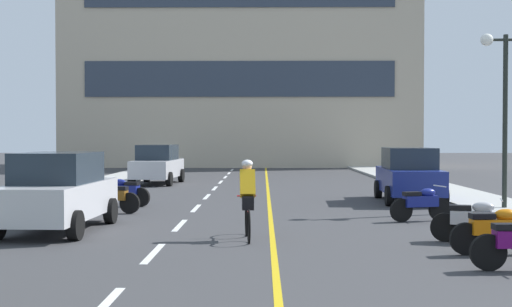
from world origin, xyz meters
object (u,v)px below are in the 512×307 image
object	(u,v)px
parked_car_far	(157,164)
motorcycle_5	(474,220)
motorcycle_4	(496,229)
motorcycle_7	(111,197)
parked_car_near	(58,192)
parked_car_mid	(409,175)
motorcycle_8	(125,191)
street_lamp_mid	(505,80)
cyclist_rider	(248,198)
motorcycle_6	(421,203)

from	to	relation	value
parked_car_far	motorcycle_5	bearing A→B (deg)	-62.04
motorcycle_4	motorcycle_5	bearing A→B (deg)	88.90
motorcycle_5	motorcycle_7	bearing A→B (deg)	148.33
parked_car_near	parked_car_far	xyz separation A→B (m)	(-0.16, 15.71, 0.00)
parked_car_near	motorcycle_7	bearing A→B (deg)	83.70
parked_car_mid	motorcycle_4	bearing A→B (deg)	-93.38
motorcycle_7	motorcycle_8	distance (m)	1.96
street_lamp_mid	parked_car_far	size ratio (longest dim) A/B	1.18
parked_car_far	motorcycle_8	distance (m)	10.11
motorcycle_4	parked_car_near	bearing A→B (deg)	161.22
street_lamp_mid	parked_car_near	bearing A→B (deg)	-160.32
motorcycle_7	parked_car_far	bearing A→B (deg)	92.71
parked_car_mid	cyclist_rider	xyz separation A→B (m)	(-5.23, -8.35, -0.03)
cyclist_rider	motorcycle_6	bearing A→B (deg)	35.26
parked_car_far	motorcycle_7	distance (m)	12.06
street_lamp_mid	motorcycle_4	xyz separation A→B (m)	(-2.76, -7.29, -3.36)
parked_car_far	motorcycle_8	size ratio (longest dim) A/B	2.62
motorcycle_6	motorcycle_8	bearing A→B (deg)	156.02
street_lamp_mid	motorcycle_7	world-z (taller)	street_lamp_mid
motorcycle_6	motorcycle_4	bearing A→B (deg)	-87.50
motorcycle_8	cyclist_rider	distance (m)	7.97
parked_car_far	motorcycle_7	size ratio (longest dim) A/B	2.56
motorcycle_6	street_lamp_mid	bearing A→B (deg)	38.15
street_lamp_mid	motorcycle_8	size ratio (longest dim) A/B	3.08
parked_car_near	cyclist_rider	distance (m)	4.58
motorcycle_4	motorcycle_8	world-z (taller)	same
motorcycle_7	cyclist_rider	xyz separation A→B (m)	(4.01, -4.91, 0.41)
parked_car_far	motorcycle_4	distance (m)	20.92
motorcycle_4	parked_car_mid	bearing A→B (deg)	86.62
street_lamp_mid	motorcycle_4	distance (m)	8.49
parked_car_mid	cyclist_rider	size ratio (longest dim) A/B	2.42
motorcycle_5	parked_car_far	bearing A→B (deg)	117.96
motorcycle_5	cyclist_rider	world-z (taller)	cyclist_rider
motorcycle_4	cyclist_rider	size ratio (longest dim) A/B	0.96
parked_car_mid	motorcycle_7	xyz separation A→B (m)	(-9.23, -3.44, -0.44)
street_lamp_mid	motorcycle_6	world-z (taller)	street_lamp_mid
motorcycle_7	cyclist_rider	world-z (taller)	cyclist_rider
parked_car_mid	motorcycle_5	world-z (taller)	parked_car_mid
parked_car_far	motorcycle_6	bearing A→B (deg)	-57.00
motorcycle_4	motorcycle_5	size ratio (longest dim) A/B	1.03
parked_car_mid	motorcycle_8	distance (m)	9.38
motorcycle_4	motorcycle_6	distance (m)	4.96
street_lamp_mid	motorcycle_8	distance (m)	11.98
motorcycle_6	cyclist_rider	xyz separation A→B (m)	(-4.41, -3.12, 0.41)
parked_car_near	motorcycle_8	xyz separation A→B (m)	(0.39, 5.63, -0.44)
motorcycle_8	parked_car_near	bearing A→B (deg)	-93.97
motorcycle_5	cyclist_rider	xyz separation A→B (m)	(-4.65, 0.43, 0.41)
motorcycle_7	motorcycle_6	bearing A→B (deg)	-12.03
street_lamp_mid	cyclist_rider	world-z (taller)	street_lamp_mid
parked_car_near	motorcycle_6	bearing A→B (deg)	12.03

